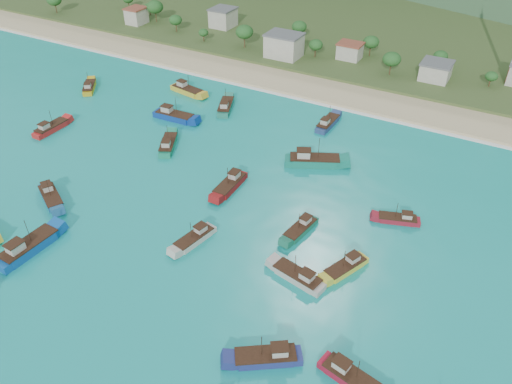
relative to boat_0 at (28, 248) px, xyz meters
The scene contains 24 objects.
ground 31.86m from the boat_0, 30.95° to the left, with size 600.00×600.00×0.00m, color #0C8881.
beach 99.22m from the boat_0, 74.02° to the left, with size 400.00×18.00×1.20m, color beige.
land 158.75m from the boat_0, 80.09° to the left, with size 400.00×110.00×2.40m, color #385123.
surf_line 90.12m from the boat_0, 72.36° to the left, with size 400.00×2.50×0.08m, color white.
village 125.71m from the boat_0, 71.66° to the left, with size 214.56×26.54×7.44m.
vegetation 119.27m from the boat_0, 85.37° to the left, with size 278.97×25.72×8.84m.
boat_0 is the anchor object (origin of this frame).
boat_1 43.10m from the boat_0, 57.95° to the left, with size 3.37×10.83×6.37m.
boat_2 73.39m from the boat_0, 35.94° to the left, with size 8.93×5.11×5.06m.
boat_3 51.30m from the boat_0, ahead, with size 10.44×8.42×6.20m.
boat_4 80.37m from the boat_0, 67.27° to the left, with size 3.32×10.45×6.13m.
boat_5 51.62m from the boat_0, 20.64° to the left, with size 10.55×5.00×6.00m.
boat_6 69.06m from the boat_0, 88.71° to the left, with size 7.27×11.47×6.54m.
boat_7 57.62m from the boat_0, 97.80° to the left, with size 12.17×4.14×7.10m.
boat_8 31.63m from the boat_0, 34.28° to the left, with size 4.62×9.92×5.64m.
boat_13 52.79m from the boat_0, 35.21° to the left, with size 4.21×9.61×5.49m.
boat_15 64.92m from the boat_0, 56.93° to the left, with size 13.68×9.29×7.85m.
boat_16 43.97m from the boat_0, 90.06° to the left, with size 7.58×10.88×6.27m.
boat_23 48.56m from the boat_0, 132.47° to the left, with size 3.20×10.41×6.13m.
boat_24 60.18m from the boat_0, 24.14° to the left, with size 6.33×9.81×5.60m.
boat_25 16.36m from the boat_0, 122.95° to the left, with size 10.77×7.84×6.25m.
boat_26 73.65m from the boat_0, 125.31° to the left, with size 8.22×9.63×5.82m.
boat_28 74.18m from the boat_0, 101.29° to the left, with size 11.82×5.26×6.74m.
boat_29 63.84m from the boat_0, ahead, with size 10.48×5.00×5.96m.
Camera 1 is at (44.90, -57.02, 65.80)m, focal length 35.00 mm.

